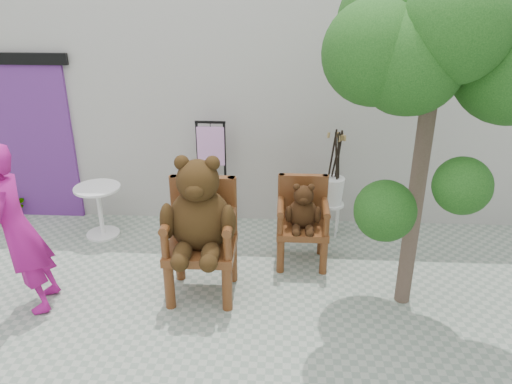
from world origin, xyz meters
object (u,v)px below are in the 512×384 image
tree (426,55)px  person (17,231)px  display_stand (213,188)px  chair_big (200,219)px  cafe_table (99,205)px  chair_small (303,214)px  stool_bucket (333,190)px

tree → person: bearing=-175.6°
display_stand → tree: size_ratio=0.45×
chair_big → cafe_table: size_ratio=2.28×
person → chair_small: bearing=100.1°
chair_big → chair_small: (1.10, 0.73, -0.27)m
tree → cafe_table: bearing=160.5°
stool_bucket → tree: size_ratio=0.43×
chair_big → stool_bucket: bearing=43.8°
display_stand → stool_bucket: 1.62m
display_stand → person: bearing=-130.3°
chair_small → stool_bucket: size_ratio=0.73×
cafe_table → stool_bucket: size_ratio=0.48×
chair_small → cafe_table: size_ratio=1.50×
chair_big → display_stand: size_ratio=1.06×
person → tree: (3.87, 0.30, 1.70)m
chair_big → tree: (2.08, -0.05, 1.70)m
stool_bucket → person: bearing=-151.4°
chair_big → person: (-1.78, -0.34, -0.01)m
stool_bucket → chair_big: bearing=-136.2°
chair_big → chair_small: 1.35m
chair_small → tree: bearing=-38.4°
chair_small → stool_bucket: (0.42, 0.72, 0.01)m
display_stand → tree: bearing=-36.1°
display_stand → chair_small: bearing=-34.8°
stool_bucket → tree: (0.57, -1.50, 1.96)m
chair_big → stool_bucket: 2.12m
chair_big → cafe_table: (-1.57, 1.24, -0.46)m
chair_big → cafe_table: bearing=141.6°
chair_small → display_stand: bearing=144.5°
chair_small → stool_bucket: bearing=60.0°
cafe_table → chair_big: bearing=-38.4°
cafe_table → stool_bucket: bearing=3.9°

